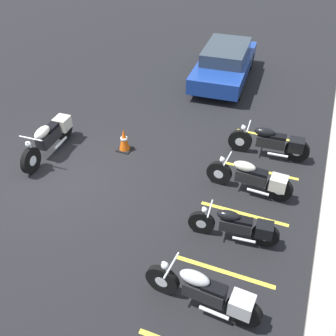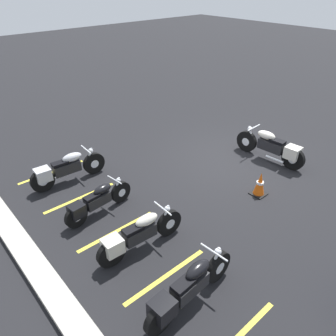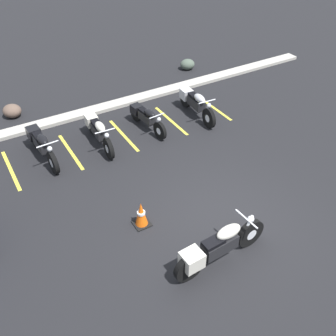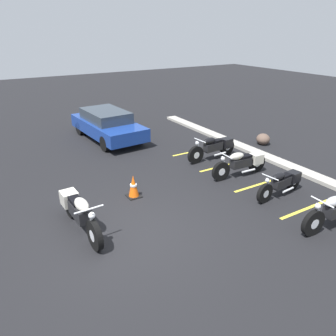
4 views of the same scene
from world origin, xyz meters
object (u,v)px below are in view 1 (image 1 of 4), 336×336
(parked_bike_0, at_px, (273,143))
(parked_bike_2, at_px, (238,226))
(car_blue, at_px, (225,63))
(traffic_cone, at_px, (124,140))
(parked_bike_3, at_px, (208,293))
(parked_bike_1, at_px, (253,178))
(motorcycle_cream_featured, at_px, (50,137))

(parked_bike_0, bearing_deg, parked_bike_2, 84.14)
(car_blue, distance_m, traffic_cone, 5.80)
(traffic_cone, bearing_deg, parked_bike_2, 60.38)
(parked_bike_2, xyz_separation_m, traffic_cone, (-2.19, -3.85, -0.09))
(parked_bike_3, xyz_separation_m, traffic_cone, (-4.07, -3.74, -0.15))
(parked_bike_1, xyz_separation_m, traffic_cone, (-0.50, -3.82, -0.13))
(parked_bike_1, bearing_deg, motorcycle_cream_featured, 6.40)
(parked_bike_0, xyz_separation_m, parked_bike_3, (5.30, -0.25, 0.00))
(parked_bike_1, distance_m, traffic_cone, 3.85)
(motorcycle_cream_featured, height_order, parked_bike_1, motorcycle_cream_featured)
(parked_bike_1, height_order, car_blue, car_blue)
(parked_bike_3, bearing_deg, traffic_cone, -43.83)
(parked_bike_2, bearing_deg, traffic_cone, -35.36)
(motorcycle_cream_featured, bearing_deg, parked_bike_0, 106.54)
(parked_bike_1, relative_size, parked_bike_3, 0.97)
(motorcycle_cream_featured, distance_m, traffic_cone, 2.07)
(motorcycle_cream_featured, relative_size, parked_bike_2, 1.23)
(parked_bike_0, relative_size, parked_bike_2, 1.13)
(motorcycle_cream_featured, xyz_separation_m, parked_bike_3, (3.22, 5.62, -0.04))
(parked_bike_1, height_order, parked_bike_2, parked_bike_1)
(traffic_cone, bearing_deg, parked_bike_1, 82.54)
(car_blue, bearing_deg, parked_bike_2, 13.43)
(parked_bike_1, xyz_separation_m, car_blue, (-6.11, -2.41, 0.22))
(traffic_cone, bearing_deg, parked_bike_3, 42.60)
(parked_bike_2, xyz_separation_m, car_blue, (-7.80, -2.44, 0.26))
(traffic_cone, bearing_deg, parked_bike_0, 107.12)
(parked_bike_1, distance_m, parked_bike_2, 1.69)
(parked_bike_3, height_order, car_blue, car_blue)
(motorcycle_cream_featured, xyz_separation_m, parked_bike_1, (-0.35, 5.70, -0.05))
(parked_bike_0, relative_size, parked_bike_1, 1.03)
(parked_bike_0, relative_size, parked_bike_3, 0.99)
(parked_bike_0, xyz_separation_m, traffic_cone, (1.23, -3.99, -0.14))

